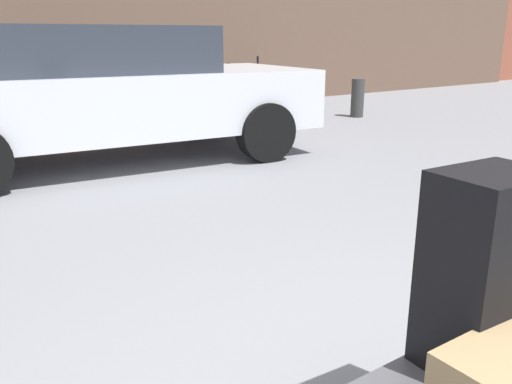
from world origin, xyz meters
TOP-DOWN VIEW (x-y plane):
  - suitcase_black_stacked_top at (0.16, 0.25)m, footprint 0.35×0.27m
  - parked_car at (0.74, 5.04)m, footprint 4.47×2.28m
  - bicycle_leaning at (4.17, 7.72)m, footprint 1.76×0.09m
  - bollard_kerb_near at (2.20, 5.82)m, footprint 0.22×0.22m
  - bollard_kerb_mid at (3.47, 5.82)m, footprint 0.22×0.22m
  - bollard_kerb_far at (5.32, 5.82)m, footprint 0.22×0.22m

SIDE VIEW (x-z plane):
  - bollard_kerb_near at x=2.20m, z-range 0.00..0.64m
  - bollard_kerb_mid at x=3.47m, z-range 0.00..0.64m
  - bollard_kerb_far at x=5.32m, z-range 0.00..0.64m
  - bicycle_leaning at x=4.17m, z-range -0.11..0.85m
  - suitcase_black_stacked_top at x=0.16m, z-range 0.34..0.96m
  - parked_car at x=0.74m, z-range 0.05..1.47m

